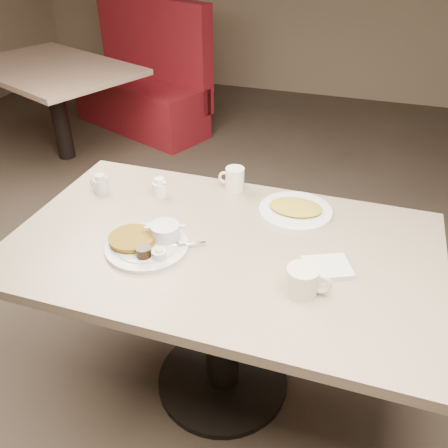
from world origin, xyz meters
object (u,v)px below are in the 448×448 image
(diner_table, at_px, (222,280))
(creamer_left, at_px, (101,184))
(main_plate, at_px, (148,241))
(creamer_right, at_px, (160,188))
(hash_plate, at_px, (295,210))
(coffee_mug_near, at_px, (303,281))
(coffee_mug_far, at_px, (234,179))
(booth_back_left, at_px, (136,85))

(diner_table, relative_size, creamer_left, 15.65)
(main_plate, xyz_separation_m, creamer_right, (-0.11, 0.34, 0.01))
(creamer_left, bearing_deg, hash_plate, 6.61)
(coffee_mug_near, xyz_separation_m, creamer_left, (-0.90, 0.35, -0.01))
(main_plate, bearing_deg, coffee_mug_near, -6.95)
(hash_plate, bearing_deg, creamer_left, -173.39)
(coffee_mug_far, distance_m, creamer_left, 0.55)
(coffee_mug_near, xyz_separation_m, hash_plate, (-0.11, 0.45, -0.03))
(coffee_mug_far, bearing_deg, booth_back_left, 126.76)
(hash_plate, bearing_deg, coffee_mug_near, -76.41)
(hash_plate, xyz_separation_m, booth_back_left, (-1.85, 2.20, -0.35))
(creamer_right, bearing_deg, diner_table, -34.49)
(main_plate, bearing_deg, hash_plate, 40.62)
(coffee_mug_near, height_order, creamer_left, coffee_mug_near)
(diner_table, height_order, main_plate, main_plate)
(main_plate, height_order, coffee_mug_near, coffee_mug_near)
(hash_plate, bearing_deg, booth_back_left, 130.03)
(coffee_mug_far, bearing_deg, creamer_right, -152.79)
(main_plate, distance_m, coffee_mug_far, 0.51)
(diner_table, bearing_deg, creamer_right, 145.51)
(creamer_left, relative_size, creamer_right, 1.20)
(coffee_mug_near, bearing_deg, hash_plate, 103.59)
(coffee_mug_near, distance_m, creamer_left, 0.97)
(main_plate, bearing_deg, coffee_mug_far, 71.08)
(creamer_left, distance_m, hash_plate, 0.80)
(coffee_mug_near, distance_m, coffee_mug_far, 0.67)
(coffee_mug_far, relative_size, creamer_left, 1.15)
(diner_table, distance_m, coffee_mug_far, 0.45)
(diner_table, height_order, creamer_left, creamer_left)
(creamer_left, height_order, hash_plate, creamer_left)
(creamer_right, bearing_deg, hash_plate, 4.45)
(diner_table, bearing_deg, hash_plate, 53.95)
(booth_back_left, bearing_deg, main_plate, -61.38)
(coffee_mug_near, relative_size, hash_plate, 0.49)
(coffee_mug_near, bearing_deg, main_plate, 173.05)
(booth_back_left, bearing_deg, coffee_mug_near, -53.52)
(booth_back_left, bearing_deg, coffee_mug_far, -53.24)
(creamer_left, relative_size, booth_back_left, 0.05)
(creamer_left, xyz_separation_m, booth_back_left, (-1.06, 2.30, -0.38))
(coffee_mug_far, bearing_deg, main_plate, -108.92)
(diner_table, relative_size, main_plate, 3.93)
(main_plate, height_order, creamer_right, creamer_right)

